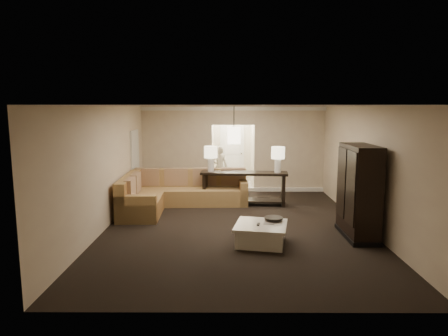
{
  "coord_description": "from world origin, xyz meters",
  "views": [
    {
      "loc": [
        -0.24,
        -9.08,
        2.77
      ],
      "look_at": [
        -0.29,
        1.2,
        1.2
      ],
      "focal_mm": 32.0,
      "sensor_mm": 36.0,
      "label": 1
    }
  ],
  "objects_px": {
    "sectional_sofa": "(174,193)",
    "console_table": "(244,185)",
    "drink_table": "(274,224)",
    "armoire": "(358,193)",
    "person": "(220,165)",
    "coffee_table": "(261,233)"
  },
  "relations": [
    {
      "from": "drink_table",
      "to": "armoire",
      "type": "bearing_deg",
      "value": 6.36
    },
    {
      "from": "coffee_table",
      "to": "drink_table",
      "type": "distance_m",
      "value": 0.4
    },
    {
      "from": "coffee_table",
      "to": "drink_table",
      "type": "relative_size",
      "value": 2.47
    },
    {
      "from": "coffee_table",
      "to": "console_table",
      "type": "relative_size",
      "value": 0.48
    },
    {
      "from": "armoire",
      "to": "drink_table",
      "type": "distance_m",
      "value": 1.93
    },
    {
      "from": "sectional_sofa",
      "to": "console_table",
      "type": "bearing_deg",
      "value": 6.77
    },
    {
      "from": "drink_table",
      "to": "person",
      "type": "height_order",
      "value": "person"
    },
    {
      "from": "sectional_sofa",
      "to": "person",
      "type": "xyz_separation_m",
      "value": [
        1.24,
        2.64,
        0.41
      ]
    },
    {
      "from": "coffee_table",
      "to": "armoire",
      "type": "relative_size",
      "value": 0.6
    },
    {
      "from": "coffee_table",
      "to": "armoire",
      "type": "xyz_separation_m",
      "value": [
        2.11,
        0.45,
        0.74
      ]
    },
    {
      "from": "armoire",
      "to": "drink_table",
      "type": "height_order",
      "value": "armoire"
    },
    {
      "from": "drink_table",
      "to": "console_table",
      "type": "bearing_deg",
      "value": 99.0
    },
    {
      "from": "coffee_table",
      "to": "console_table",
      "type": "bearing_deg",
      "value": 93.51
    },
    {
      "from": "sectional_sofa",
      "to": "person",
      "type": "relative_size",
      "value": 2.08
    },
    {
      "from": "sectional_sofa",
      "to": "drink_table",
      "type": "relative_size",
      "value": 6.94
    },
    {
      "from": "sectional_sofa",
      "to": "console_table",
      "type": "height_order",
      "value": "sectional_sofa"
    },
    {
      "from": "coffee_table",
      "to": "sectional_sofa",
      "type": "bearing_deg",
      "value": 125.67
    },
    {
      "from": "armoire",
      "to": "drink_table",
      "type": "bearing_deg",
      "value": -173.64
    },
    {
      "from": "console_table",
      "to": "person",
      "type": "bearing_deg",
      "value": 112.45
    },
    {
      "from": "sectional_sofa",
      "to": "armoire",
      "type": "bearing_deg",
      "value": -33.14
    },
    {
      "from": "armoire",
      "to": "person",
      "type": "relative_size",
      "value": 1.23
    },
    {
      "from": "armoire",
      "to": "person",
      "type": "distance_m",
      "value": 6.04
    }
  ]
}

